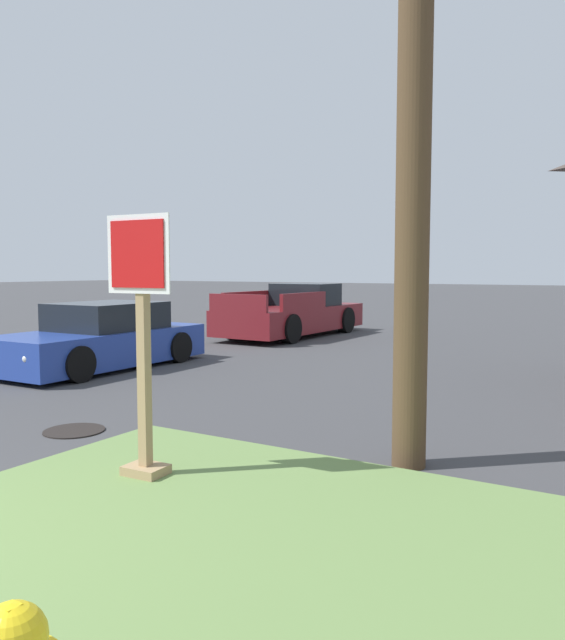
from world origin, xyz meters
name	(u,v)px	position (x,y,z in m)	size (l,w,h in m)	color
grass_corner_patch	(171,575)	(2.32, 1.91, 0.04)	(5.05, 5.09, 0.08)	#668447
stop_sign	(143,353)	(0.97, 3.11, 1.17)	(0.67, 0.30, 2.28)	#A3845B
manhole_cover	(74,431)	(-0.99, 4.01, 0.01)	(0.70, 0.70, 0.02)	black
parked_sedan_blue	(101,340)	(-4.34, 7.56, 0.54)	(2.00, 4.28, 1.25)	#233D93
pickup_truck_maroon	(294,314)	(-4.04, 14.50, 0.62)	(2.12, 5.40, 1.48)	maroon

